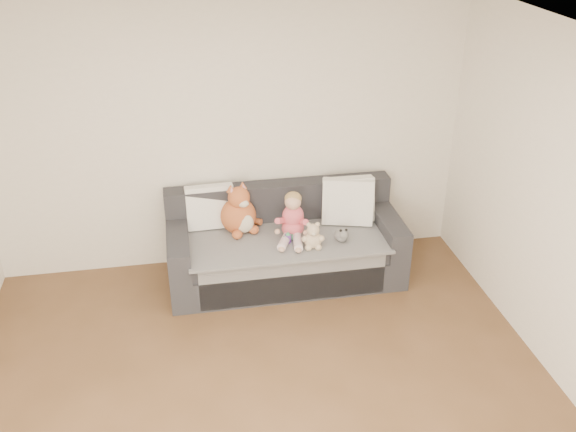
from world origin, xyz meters
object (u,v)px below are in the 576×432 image
object	(u,v)px
sofa	(284,247)
teddy_bear	(313,238)
plush_cat	(239,213)
toddler	(293,219)
sippy_cup	(288,237)

from	to	relation	value
sofa	teddy_bear	size ratio (longest dim) A/B	8.39
plush_cat	teddy_bear	size ratio (longest dim) A/B	1.97
toddler	sippy_cup	size ratio (longest dim) A/B	4.22
teddy_bear	sippy_cup	distance (m)	0.25
sippy_cup	plush_cat	bearing A→B (deg)	143.61
teddy_bear	sofa	bearing A→B (deg)	128.40
sofa	teddy_bear	distance (m)	0.47
sippy_cup	toddler	bearing A→B (deg)	57.72
plush_cat	teddy_bear	distance (m)	0.76
toddler	plush_cat	bearing A→B (deg)	171.91
toddler	plush_cat	xyz separation A→B (m)	(-0.47, 0.21, 0.00)
plush_cat	sofa	bearing A→B (deg)	-37.44
sippy_cup	teddy_bear	bearing A→B (deg)	-32.82
toddler	sofa	bearing A→B (deg)	138.74
plush_cat	sippy_cup	bearing A→B (deg)	-58.36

